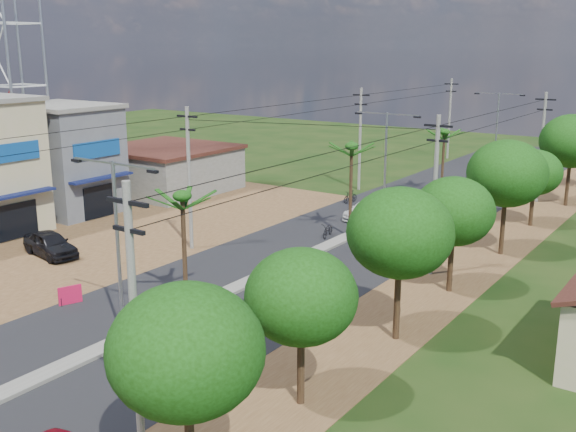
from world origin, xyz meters
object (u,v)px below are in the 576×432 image
roadside_sign (70,295)px  car_parked_dark (50,244)px  car_silver_mid (393,253)px  car_white_far (366,210)px

roadside_sign → car_parked_dark: bearing=170.9°
car_silver_mid → roadside_sign: (-10.44, -15.00, -0.18)m
car_white_far → roadside_sign: 23.93m
car_parked_dark → roadside_sign: (7.50, -4.42, -0.28)m
car_silver_mid → car_parked_dark: size_ratio=0.89×
car_silver_mid → roadside_sign: size_ratio=3.58×
car_white_far → roadside_sign: car_white_far is taller
car_parked_dark → car_silver_mid: bearing=-49.2°
car_silver_mid → car_parked_dark: bearing=7.2°
car_parked_dark → roadside_sign: size_ratio=4.02×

